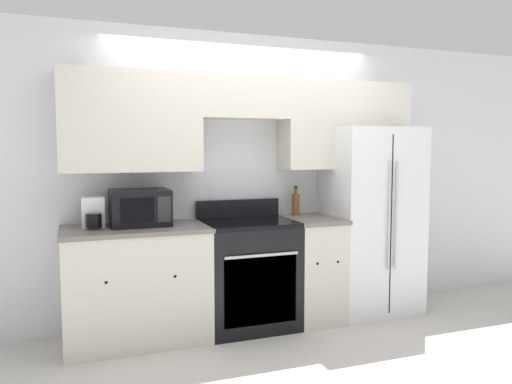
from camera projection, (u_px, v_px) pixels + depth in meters
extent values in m
plane|color=beige|center=(269.00, 337.00, 4.13)|extent=(12.00, 12.00, 0.00)
cube|color=silver|center=(243.00, 177.00, 4.64)|extent=(8.00, 0.06, 2.60)
cube|color=beige|center=(131.00, 122.00, 4.06)|extent=(1.13, 0.33, 0.82)
cube|color=beige|center=(242.00, 98.00, 4.37)|extent=(0.79, 0.33, 0.37)
cube|color=beige|center=(344.00, 126.00, 4.75)|extent=(1.27, 0.33, 0.82)
cube|color=beige|center=(137.00, 286.00, 4.03)|extent=(1.13, 0.62, 0.90)
cube|color=slate|center=(135.00, 229.00, 3.99)|extent=(1.15, 0.64, 0.03)
sphere|color=black|center=(106.00, 282.00, 3.64)|extent=(0.03, 0.03, 0.03)
sphere|color=black|center=(175.00, 276.00, 3.82)|extent=(0.03, 0.03, 0.03)
cube|color=beige|center=(311.00, 270.00, 4.57)|extent=(0.44, 0.62, 0.90)
cube|color=slate|center=(312.00, 220.00, 4.53)|extent=(0.46, 0.64, 0.03)
sphere|color=black|center=(317.00, 264.00, 4.24)|extent=(0.03, 0.03, 0.03)
sphere|color=black|center=(338.00, 262.00, 4.31)|extent=(0.03, 0.03, 0.03)
cube|color=black|center=(248.00, 276.00, 4.36)|extent=(0.79, 0.62, 0.90)
cube|color=black|center=(261.00, 290.00, 4.08)|extent=(0.63, 0.01, 0.57)
cube|color=black|center=(248.00, 223.00, 4.32)|extent=(0.79, 0.62, 0.04)
cube|color=black|center=(238.00, 208.00, 4.57)|extent=(0.79, 0.04, 0.16)
cylinder|color=silver|center=(262.00, 256.00, 4.03)|extent=(0.63, 0.02, 0.02)
cube|color=white|center=(367.00, 219.00, 4.83)|extent=(0.83, 0.77, 1.76)
cube|color=black|center=(391.00, 225.00, 4.47)|extent=(0.01, 0.01, 1.62)
cylinder|color=#B7B7BC|center=(389.00, 216.00, 4.43)|extent=(0.02, 0.02, 0.97)
cylinder|color=#B7B7BC|center=(396.00, 215.00, 4.45)|extent=(0.02, 0.02, 0.97)
cube|color=black|center=(140.00, 207.00, 4.06)|extent=(0.47, 0.39, 0.29)
cube|color=black|center=(138.00, 210.00, 3.86)|extent=(0.26, 0.01, 0.19)
cube|color=#262628|center=(164.00, 209.00, 3.94)|extent=(0.10, 0.01, 0.20)
cylinder|color=brown|center=(296.00, 205.00, 4.70)|extent=(0.07, 0.07, 0.20)
cylinder|color=brown|center=(296.00, 191.00, 4.69)|extent=(0.03, 0.03, 0.06)
cylinder|color=black|center=(296.00, 187.00, 4.68)|extent=(0.03, 0.03, 0.02)
cube|color=white|center=(93.00, 212.00, 3.97)|extent=(0.17, 0.19, 0.24)
cylinder|color=black|center=(94.00, 220.00, 3.87)|extent=(0.12, 0.12, 0.11)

